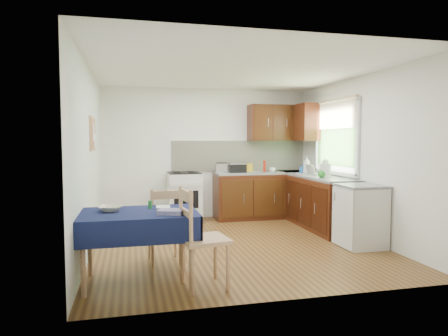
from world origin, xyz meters
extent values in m
plane|color=#492C13|center=(0.00, 0.00, 0.00)|extent=(4.20, 4.20, 0.00)
cube|color=white|center=(0.00, 0.00, 2.50)|extent=(4.00, 4.20, 0.02)
cube|color=white|center=(0.00, 2.10, 1.25)|extent=(4.00, 0.02, 2.50)
cube|color=white|center=(0.00, -2.10, 1.25)|extent=(4.00, 0.02, 2.50)
cube|color=silver|center=(-2.00, 0.00, 1.25)|extent=(0.02, 4.20, 2.50)
cube|color=white|center=(2.00, 0.00, 1.25)|extent=(0.02, 4.20, 2.50)
cube|color=black|center=(1.05, 1.80, 0.43)|extent=(1.90, 0.60, 0.86)
cube|color=black|center=(1.70, 0.65, 0.43)|extent=(0.60, 1.70, 0.86)
cube|color=slate|center=(1.05, 1.80, 0.88)|extent=(1.90, 0.60, 0.04)
cube|color=slate|center=(1.70, 0.65, 0.88)|extent=(0.60, 1.70, 0.04)
cube|color=slate|center=(1.70, 1.80, 0.88)|extent=(0.60, 0.60, 0.04)
cube|color=beige|center=(0.65, 2.08, 1.20)|extent=(2.70, 0.02, 0.60)
cube|color=black|center=(1.40, 1.93, 1.85)|extent=(1.20, 0.35, 0.70)
cube|color=black|center=(1.82, 1.50, 1.85)|extent=(0.35, 0.50, 0.70)
cube|color=silver|center=(-0.50, 1.80, 0.45)|extent=(0.60, 0.60, 0.90)
cube|color=black|center=(-0.50, 1.80, 0.91)|extent=(0.58, 0.58, 0.02)
cube|color=black|center=(-0.50, 1.50, 0.45)|extent=(0.44, 0.01, 0.32)
cube|color=#2F5322|center=(1.99, 0.70, 1.50)|extent=(0.01, 1.40, 0.85)
cube|color=silver|center=(1.97, 0.70, 2.15)|extent=(0.04, 1.48, 0.06)
cube|color=silver|center=(1.97, 0.70, 0.95)|extent=(0.04, 1.48, 0.06)
cube|color=beige|center=(1.96, 0.70, 1.93)|extent=(0.02, 1.36, 0.44)
cube|color=silver|center=(1.70, -0.55, 0.42)|extent=(0.55, 0.58, 0.85)
cube|color=slate|center=(1.70, -0.55, 0.87)|extent=(0.58, 0.60, 0.03)
cube|color=#A47152|center=(-1.98, 0.30, 1.60)|extent=(0.02, 0.62, 0.47)
cube|color=#AE7949|center=(-1.96, 0.30, 1.60)|extent=(0.01, 0.56, 0.41)
cube|color=white|center=(-1.95, 0.22, 1.62)|extent=(0.00, 0.18, 0.24)
cube|color=white|center=(-1.95, 0.42, 1.50)|extent=(0.00, 0.15, 0.20)
cube|color=#0D1737|center=(-1.40, -1.27, 0.74)|extent=(1.21, 0.80, 0.03)
cube|color=#0D1737|center=(-1.40, -1.68, 0.62)|extent=(1.25, 0.02, 0.26)
cube|color=#0D1737|center=(-1.40, -0.86, 0.62)|extent=(1.25, 0.02, 0.26)
cube|color=#0D1737|center=(-2.01, -1.27, 0.62)|extent=(0.02, 0.84, 0.26)
cube|color=#0D1737|center=(-0.78, -1.27, 0.62)|extent=(0.02, 0.84, 0.26)
cylinder|color=#A47152|center=(-1.92, -1.59, 0.36)|extent=(0.05, 0.05, 0.72)
cylinder|color=#A47152|center=(-0.87, -1.59, 0.36)|extent=(0.05, 0.05, 0.72)
cylinder|color=#A47152|center=(-1.92, -0.95, 0.36)|extent=(0.05, 0.05, 0.72)
cylinder|color=#A47152|center=(-0.87, -0.95, 0.36)|extent=(0.05, 0.05, 0.72)
cube|color=#A47152|center=(-1.07, -0.64, 0.44)|extent=(0.44, 0.44, 0.04)
cube|color=#A47152|center=(-1.06, -0.82, 0.78)|extent=(0.37, 0.05, 0.29)
cylinder|color=#A47152|center=(-0.91, -0.46, 0.22)|extent=(0.04, 0.04, 0.44)
cylinder|color=#A47152|center=(-1.24, -0.48, 0.22)|extent=(0.04, 0.04, 0.44)
cylinder|color=#A47152|center=(-0.89, -0.80, 0.22)|extent=(0.04, 0.04, 0.44)
cylinder|color=#A47152|center=(-1.22, -0.82, 0.22)|extent=(0.04, 0.04, 0.44)
cube|color=#A47152|center=(-0.73, -1.57, 0.49)|extent=(0.52, 0.52, 0.04)
cube|color=#A47152|center=(-0.93, -1.60, 0.87)|extent=(0.09, 0.41, 0.33)
cylinder|color=#A47152|center=(-0.53, -1.73, 0.25)|extent=(0.04, 0.04, 0.49)
cylinder|color=#A47152|center=(-0.58, -1.36, 0.25)|extent=(0.04, 0.04, 0.49)
cylinder|color=#A47152|center=(-0.89, -1.78, 0.25)|extent=(0.04, 0.04, 0.49)
cylinder|color=#A47152|center=(-0.94, -1.41, 0.25)|extent=(0.04, 0.04, 0.49)
cube|color=#B7B7BC|center=(0.22, 1.80, 0.99)|extent=(0.25, 0.15, 0.17)
cube|color=black|center=(0.22, 1.80, 1.08)|extent=(0.21, 0.02, 0.02)
cube|color=black|center=(0.50, 1.76, 0.97)|extent=(0.32, 0.28, 0.15)
cube|color=#B7B7BC|center=(0.50, 1.76, 1.07)|extent=(0.32, 0.28, 0.03)
cylinder|color=red|center=(1.05, 1.74, 1.01)|extent=(0.05, 0.05, 0.22)
cube|color=gold|center=(0.79, 1.88, 0.98)|extent=(0.13, 0.10, 0.16)
cube|color=gray|center=(1.62, 0.97, 0.91)|extent=(0.41, 0.31, 0.02)
cylinder|color=silver|center=(1.62, 0.97, 1.00)|extent=(0.05, 0.19, 0.19)
cylinder|color=silver|center=(1.66, 0.44, 1.01)|extent=(0.18, 0.18, 0.22)
sphere|color=silver|center=(1.66, 0.44, 1.15)|extent=(0.11, 0.11, 0.11)
imported|color=white|center=(1.19, 1.67, 0.94)|extent=(0.12, 0.12, 0.09)
imported|color=silver|center=(1.64, 1.12, 1.07)|extent=(0.18, 0.18, 0.33)
imported|color=#1D61AE|center=(1.60, 1.21, 0.99)|extent=(0.11, 0.11, 0.18)
imported|color=#267D22|center=(1.59, 0.42, 0.99)|extent=(0.15, 0.15, 0.17)
imported|color=beige|center=(-1.67, -1.17, 0.78)|extent=(0.29, 0.29, 0.06)
imported|color=white|center=(-1.19, -1.07, 0.76)|extent=(0.16, 0.22, 0.02)
cylinder|color=#258733|center=(-1.26, -1.10, 0.80)|extent=(0.04, 0.04, 0.09)
cube|color=navy|center=(-1.07, -1.47, 0.78)|extent=(0.30, 0.27, 0.04)
camera|label=1|loc=(-1.46, -5.54, 1.51)|focal=32.00mm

